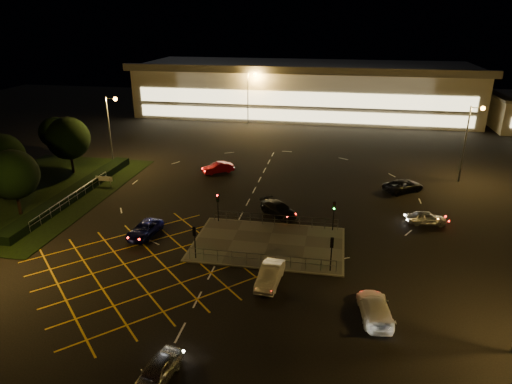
% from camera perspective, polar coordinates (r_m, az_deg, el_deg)
% --- Properties ---
extents(ground, '(180.00, 180.00, 0.00)m').
position_cam_1_polar(ground, '(46.18, -0.53, -5.20)').
color(ground, black).
rests_on(ground, ground).
extents(pedestrian_island, '(14.00, 9.00, 0.12)m').
position_cam_1_polar(pedestrian_island, '(44.09, 1.55, -6.48)').
color(pedestrian_island, '#4C4944').
rests_on(pedestrian_island, ground).
extents(grass_verge, '(18.00, 30.00, 0.08)m').
position_cam_1_polar(grass_verge, '(62.27, -25.58, -0.15)').
color(grass_verge, black).
rests_on(grass_verge, ground).
extents(hedge, '(2.00, 26.00, 1.00)m').
position_cam_1_polar(hedge, '(59.37, -21.71, -0.06)').
color(hedge, black).
rests_on(hedge, ground).
extents(supermarket, '(72.00, 26.50, 10.50)m').
position_cam_1_polar(supermarket, '(103.95, 6.08, 12.75)').
color(supermarket, beige).
rests_on(supermarket, ground).
extents(streetlight_nw, '(1.78, 0.56, 10.03)m').
position_cam_1_polar(streetlight_nw, '(67.93, -17.63, 8.39)').
color(streetlight_nw, slate).
rests_on(streetlight_nw, ground).
extents(streetlight_ne, '(1.78, 0.56, 10.03)m').
position_cam_1_polar(streetlight_ne, '(64.34, 25.21, 6.68)').
color(streetlight_ne, slate).
rests_on(streetlight_ne, ground).
extents(streetlight_far_left, '(1.78, 0.56, 10.03)m').
position_cam_1_polar(streetlight_far_left, '(91.35, -0.76, 12.47)').
color(streetlight_far_left, slate).
rests_on(streetlight_far_left, ground).
extents(streetlight_far_right, '(1.78, 0.56, 10.03)m').
position_cam_1_polar(streetlight_far_right, '(94.38, 24.56, 10.89)').
color(streetlight_far_right, slate).
rests_on(streetlight_far_right, ground).
extents(signal_sw, '(0.28, 0.30, 3.15)m').
position_cam_1_polar(signal_sw, '(40.85, -7.68, -5.43)').
color(signal_sw, black).
rests_on(signal_sw, pedestrian_island).
extents(signal_se, '(0.28, 0.30, 3.15)m').
position_cam_1_polar(signal_se, '(39.09, 9.44, -6.83)').
color(signal_se, black).
rests_on(signal_se, pedestrian_island).
extents(signal_nw, '(0.28, 0.30, 3.15)m').
position_cam_1_polar(signal_nw, '(47.80, -4.80, -1.21)').
color(signal_nw, black).
rests_on(signal_nw, pedestrian_island).
extents(signal_ne, '(0.28, 0.30, 3.15)m').
position_cam_1_polar(signal_ne, '(46.31, 9.71, -2.22)').
color(signal_ne, black).
rests_on(signal_ne, pedestrian_island).
extents(tree_b, '(5.40, 5.40, 7.35)m').
position_cam_1_polar(tree_b, '(63.34, -29.19, 3.97)').
color(tree_b, black).
rests_on(tree_b, ground).
extents(tree_c, '(5.76, 5.76, 7.84)m').
position_cam_1_polar(tree_c, '(67.14, -22.40, 6.22)').
color(tree_c, black).
rests_on(tree_c, ground).
extents(tree_d, '(4.68, 4.68, 6.37)m').
position_cam_1_polar(tree_d, '(75.47, -23.82, 6.81)').
color(tree_d, black).
rests_on(tree_d, ground).
extents(tree_e, '(5.40, 5.40, 7.35)m').
position_cam_1_polar(tree_e, '(55.20, -28.11, 1.91)').
color(tree_e, black).
rests_on(tree_e, ground).
extents(car_near_silver, '(2.31, 4.29, 1.39)m').
position_cam_1_polar(car_near_silver, '(29.94, -12.23, -21.02)').
color(car_near_silver, '#B3B6BA').
rests_on(car_near_silver, ground).
extents(car_queue_white, '(1.99, 4.71, 1.51)m').
position_cam_1_polar(car_queue_white, '(37.86, 1.77, -10.34)').
color(car_queue_white, silver).
rests_on(car_queue_white, ground).
extents(car_left_blue, '(2.64, 4.92, 1.31)m').
position_cam_1_polar(car_left_blue, '(46.80, -13.78, -4.59)').
color(car_left_blue, '#0E1155').
rests_on(car_left_blue, ground).
extents(car_far_dkgrey, '(5.00, 4.82, 1.43)m').
position_cam_1_polar(car_far_dkgrey, '(50.06, 2.86, -2.13)').
color(car_far_dkgrey, black).
rests_on(car_far_dkgrey, ground).
extents(car_right_silver, '(4.19, 1.95, 1.39)m').
position_cam_1_polar(car_right_silver, '(51.15, 20.54, -3.05)').
color(car_right_silver, silver).
rests_on(car_right_silver, ground).
extents(car_circ_red, '(4.46, 3.76, 1.44)m').
position_cam_1_polar(car_circ_red, '(63.67, -4.78, 3.04)').
color(car_circ_red, maroon).
rests_on(car_circ_red, ground).
extents(car_east_grey, '(5.71, 5.03, 1.47)m').
position_cam_1_polar(car_east_grey, '(59.61, 17.94, 0.76)').
color(car_east_grey, black).
rests_on(car_east_grey, ground).
extents(car_approach_white, '(2.73, 5.40, 1.50)m').
position_cam_1_polar(car_approach_white, '(35.18, 14.67, -13.87)').
color(car_approach_white, silver).
rests_on(car_approach_white, ground).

